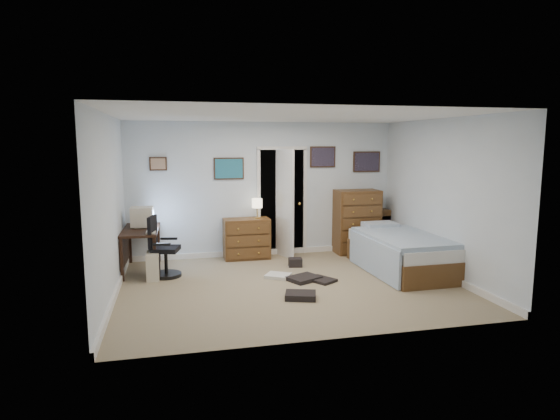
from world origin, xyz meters
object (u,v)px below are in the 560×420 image
(computer_desk, at_px, (136,239))
(low_dresser, at_px, (247,239))
(tall_dresser, at_px, (357,222))
(bed, at_px, (400,252))
(office_chair, at_px, (162,253))

(computer_desk, relative_size, low_dresser, 1.49)
(tall_dresser, xyz_separation_m, bed, (0.20, -1.39, -0.29))
(computer_desk, height_order, tall_dresser, tall_dresser)
(office_chair, xyz_separation_m, low_dresser, (1.49, 0.87, -0.01))
(bed, bearing_deg, computer_desk, 165.62)
(low_dresser, xyz_separation_m, tall_dresser, (2.15, -0.02, 0.24))
(tall_dresser, distance_m, bed, 1.43)
(low_dresser, bearing_deg, bed, -31.47)
(tall_dresser, height_order, bed, tall_dresser)
(low_dresser, height_order, bed, low_dresser)
(office_chair, bearing_deg, computer_desk, 148.47)
(tall_dresser, bearing_deg, office_chair, -166.70)
(computer_desk, height_order, low_dresser, low_dresser)
(tall_dresser, relative_size, bed, 0.58)
(computer_desk, relative_size, tall_dresser, 1.02)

